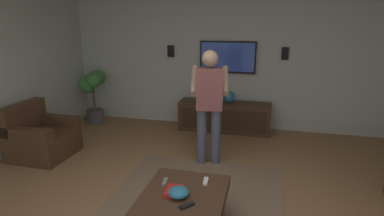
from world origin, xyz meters
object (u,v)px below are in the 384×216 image
remote_grey (165,182)px  wall_speaker_right (171,51)px  potted_plant_tall (93,90)px  remote_white (206,181)px  bowl (178,192)px  remote_black (187,205)px  media_console (224,117)px  person_standing (209,101)px  wall_speaker_left (285,53)px  vase_round (229,97)px  book (174,191)px  armchair (41,139)px  tv (228,57)px  coffee_table (183,205)px

remote_grey → wall_speaker_right: (3.06, 0.89, 1.04)m
potted_plant_tall → remote_white: bearing=-132.0°
bowl → remote_black: bowl is taller
media_console → person_standing: person_standing is taller
potted_plant_tall → wall_speaker_left: wall_speaker_left is taller
bowl → vase_round: vase_round is taller
wall_speaker_left → remote_grey: bearing=157.8°
remote_black → wall_speaker_right: 3.77m
remote_white → book: book is taller
potted_plant_tall → remote_grey: (-2.61, -2.38, -0.27)m
potted_plant_tall → bowl: bearing=-137.6°
remote_grey → book: size_ratio=0.68×
remote_black → wall_speaker_left: size_ratio=0.68×
remote_white → book: bearing=131.3°
armchair → remote_grey: 2.55m
armchair → book: size_ratio=3.73×
book → wall_speaker_right: bearing=11.7°
potted_plant_tall → wall_speaker_right: wall_speaker_right is taller
person_standing → book: bearing=168.4°
person_standing → book: (-1.55, 0.05, -0.51)m
tv → potted_plant_tall: (-0.43, 2.61, -0.68)m
bowl → wall_speaker_right: wall_speaker_right is taller
remote_grey → book: (-0.16, -0.14, 0.01)m
coffee_table → tv: size_ratio=0.95×
book → wall_speaker_left: bearing=-24.9°
remote_grey → wall_speaker_right: size_ratio=0.68×
bowl → book: 0.09m
media_console → remote_black: (-3.16, -0.10, 0.14)m
person_standing → coffee_table: bearing=171.9°
potted_plant_tall → tv: bearing=-80.5°
coffee_table → remote_grey: remote_grey is taller
vase_round → wall_speaker_left: size_ratio=1.00×
media_console → vase_round: (0.00, -0.08, 0.39)m
armchair → vase_round: armchair is taller
potted_plant_tall → book: potted_plant_tall is taller
tv → bowl: 3.39m
media_console → bowl: bearing=-0.4°
remote_white → remote_black: size_ratio=1.00×
armchair → remote_white: (-0.90, -2.74, 0.13)m
remote_grey → person_standing: bearing=-15.7°
remote_grey → vase_round: (2.81, -0.31, 0.25)m
remote_black → book: bearing=84.3°
person_standing → remote_grey: (-1.39, 0.20, -0.52)m
armchair → bowl: size_ratio=4.03×
tv → bowl: tv is taller
coffee_table → remote_grey: 0.33m
media_console → armchair: bearing=-55.0°
remote_white → wall_speaker_right: 3.39m
tv → vase_round: (-0.24, -0.08, -0.71)m
bowl → book: bowl is taller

